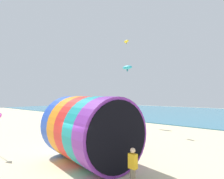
% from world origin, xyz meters
% --- Properties ---
extents(ground_plane, '(120.00, 120.00, 0.00)m').
position_xyz_m(ground_plane, '(0.00, 0.00, 0.00)').
color(ground_plane, beige).
extents(giant_inflatable_tube, '(6.03, 4.73, 3.79)m').
position_xyz_m(giant_inflatable_tube, '(-1.19, 1.04, 1.90)').
color(giant_inflatable_tube, blue).
rests_on(giant_inflatable_tube, ground).
extents(kite_handler, '(0.37, 0.24, 1.66)m').
position_xyz_m(kite_handler, '(2.54, 0.15, 0.85)').
color(kite_handler, '#726651').
rests_on(kite_handler, ground).
extents(kite_cyan_parafoil, '(1.52, 0.69, 0.85)m').
position_xyz_m(kite_cyan_parafoil, '(-8.28, 13.91, 7.50)').
color(kite_cyan_parafoil, '#2DB2C6').
extents(kite_yellow_parafoil, '(0.93, 0.62, 0.44)m').
position_xyz_m(kite_yellow_parafoil, '(-6.17, 10.98, 9.93)').
color(kite_yellow_parafoil, yellow).
extents(beach_flag, '(0.47, 0.36, 2.74)m').
position_xyz_m(beach_flag, '(-6.37, -1.92, 2.43)').
color(beach_flag, silver).
rests_on(beach_flag, ground).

